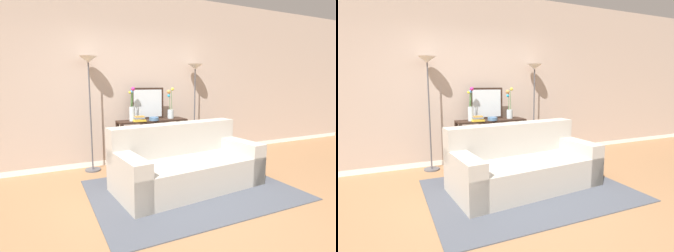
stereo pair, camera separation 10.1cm
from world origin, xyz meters
The scene contains 13 objects.
ground_plane centered at (0.00, 0.00, -0.01)m, with size 16.00×16.00×0.02m, color #936B47.
back_wall centered at (0.00, 2.10, 1.53)m, with size 12.00×0.15×3.06m.
area_rug centered at (0.36, 0.36, 0.01)m, with size 2.69×1.97×0.01m.
couch centered at (0.35, 0.52, 0.31)m, with size 2.13×1.13×0.88m.
console_table centered at (0.31, 1.69, 0.56)m, with size 1.24×0.35×0.82m.
floor_lamp_left centered at (-0.73, 1.81, 1.48)m, with size 0.28×0.28×1.89m.
floor_lamp_right centered at (1.25, 1.81, 1.43)m, with size 0.28×0.28×1.82m.
wall_mirror centered at (0.29, 1.83, 1.10)m, with size 0.61×0.02×0.56m.
vase_tall_flowers centered at (-0.06, 1.68, 1.03)m, with size 0.11×0.11×0.58m.
vase_short_flowers centered at (0.69, 1.72, 1.00)m, with size 0.13×0.11×0.56m.
fruit_bowl centered at (0.30, 1.59, 0.85)m, with size 0.17×0.17×0.06m.
book_stack centered at (0.04, 1.58, 0.86)m, with size 0.22×0.14×0.09m.
book_row_under_console centered at (-0.05, 1.69, 0.06)m, with size 0.29×0.18×0.12m.
Camera 2 is at (-1.37, -2.76, 1.47)m, focal length 28.87 mm.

